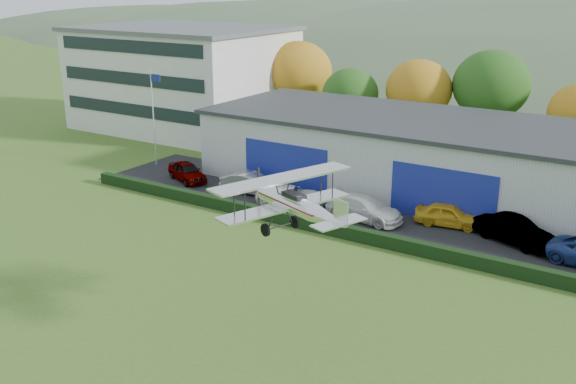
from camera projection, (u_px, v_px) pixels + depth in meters
The scene contains 14 objects.
ground at pixel (142, 357), 27.17m from camera, with size 300.00×300.00×0.00m, color #3E6620.
apron at pixel (406, 220), 42.45m from camera, with size 48.00×9.00×0.05m, color black.
hedge at pixel (374, 238), 38.49m from camera, with size 46.00×0.60×0.80m, color black.
hangar at pixel (473, 162), 46.19m from camera, with size 40.60×12.60×5.30m.
office_block at pixel (184, 77), 67.86m from camera, with size 20.60×15.60×10.40m.
flagpole at pixel (154, 109), 53.44m from camera, with size 1.05×0.10×8.00m.
tree_belt at pixel (473, 90), 57.51m from camera, with size 75.70×13.22×10.12m.
car_0 at pixel (187, 172), 50.42m from camera, with size 1.71×4.25×1.45m, color gray.
car_1 at pixel (251, 183), 47.44m from camera, with size 1.61×4.63×1.52m, color silver.
car_2 at pixel (291, 196), 44.96m from camera, with size 2.22×4.82×1.34m, color silver.
car_3 at pixel (364, 208), 42.26m from camera, with size 2.15×5.28×1.53m, color silver.
car_4 at pixel (449, 215), 41.21m from camera, with size 1.69×4.21×1.43m, color gold.
car_5 at pixel (514, 231), 38.43m from camera, with size 1.69×4.84×1.59m, color gray.
biplane at pixel (295, 203), 26.92m from camera, with size 5.96×6.71×2.53m.
Camera 1 is at (17.85, -16.66, 15.06)m, focal length 40.51 mm.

